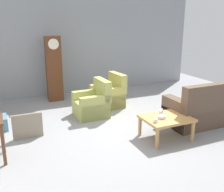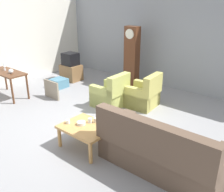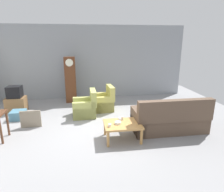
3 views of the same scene
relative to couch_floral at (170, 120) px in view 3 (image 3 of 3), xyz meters
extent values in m
plane|color=gray|center=(-1.99, 0.40, -0.36)|extent=(10.40, 10.40, 0.00)
cube|color=gray|center=(-1.99, 4.00, 1.24)|extent=(8.40, 0.16, 3.20)
cube|color=brown|center=(0.00, 0.07, -0.14)|extent=(2.10, 0.84, 0.44)
cube|color=brown|center=(0.00, -0.29, 0.38)|extent=(2.10, 0.20, 0.60)
cube|color=brown|center=(0.93, 0.07, -0.02)|extent=(0.24, 0.84, 0.68)
cube|color=brown|center=(-0.93, 0.06, -0.02)|extent=(0.24, 0.84, 0.68)
cube|color=brown|center=(0.48, 0.12, 0.26)|extent=(0.38, 0.18, 0.36)
cube|color=#9E8966|center=(0.00, 0.12, 0.26)|extent=(0.37, 0.14, 0.36)
cube|color=#C6B284|center=(-0.48, 0.11, 0.26)|extent=(0.37, 0.14, 0.36)
cube|color=tan|center=(-2.42, 1.56, -0.16)|extent=(0.77, 0.77, 0.40)
cube|color=tan|center=(-2.10, 1.57, 0.30)|extent=(0.19, 0.76, 0.52)
cube|color=tan|center=(-2.43, 1.86, -0.06)|extent=(0.76, 0.17, 0.60)
cube|color=tan|center=(-2.42, 1.26, -0.06)|extent=(0.76, 0.17, 0.60)
cube|color=tan|center=(-1.74, 2.08, -0.16)|extent=(0.82, 0.82, 0.40)
cube|color=tan|center=(-1.43, 2.11, 0.30)|extent=(0.25, 0.77, 0.52)
cube|color=tan|center=(-1.77, 2.38, -0.06)|extent=(0.77, 0.23, 0.60)
cube|color=tan|center=(-1.72, 1.78, -0.06)|extent=(0.77, 0.23, 0.60)
cube|color=tan|center=(-1.44, -0.26, 0.08)|extent=(0.96, 0.76, 0.05)
cylinder|color=tan|center=(-1.86, -0.59, -0.15)|extent=(0.07, 0.07, 0.41)
cylinder|color=tan|center=(-1.02, -0.59, -0.15)|extent=(0.07, 0.07, 0.41)
cylinder|color=tan|center=(-1.86, 0.06, -0.15)|extent=(0.07, 0.07, 0.41)
cylinder|color=tan|center=(-1.02, 0.06, -0.15)|extent=(0.07, 0.07, 0.41)
cylinder|color=#56331E|center=(-4.51, -0.04, 0.00)|extent=(0.06, 0.06, 0.72)
cylinder|color=#56331E|center=(-4.51, 0.43, 0.00)|extent=(0.06, 0.06, 0.72)
cube|color=#562D19|center=(-2.94, 3.28, 0.60)|extent=(0.44, 0.28, 1.91)
cylinder|color=silver|center=(-2.94, 3.13, 1.34)|extent=(0.30, 0.02, 0.30)
cube|color=brown|center=(-4.90, 2.41, -0.09)|extent=(0.68, 0.52, 0.54)
cube|color=black|center=(-4.90, 2.41, 0.39)|extent=(0.48, 0.44, 0.42)
cube|color=gray|center=(-4.03, 0.89, -0.09)|extent=(0.60, 0.05, 0.52)
cube|color=teal|center=(-4.61, 1.62, -0.21)|extent=(0.45, 0.47, 0.29)
cylinder|color=white|center=(-1.80, -0.41, 0.14)|extent=(0.08, 0.08, 0.07)
cylinder|color=silver|center=(-1.49, -0.11, 0.15)|extent=(0.08, 0.08, 0.10)
cylinder|color=beige|center=(-1.41, -0.03, 0.15)|extent=(0.07, 0.07, 0.10)
cylinder|color=white|center=(-1.57, -0.27, 0.13)|extent=(0.17, 0.17, 0.06)
camera|label=1|loc=(-4.45, -4.31, 2.00)|focal=41.66mm
camera|label=2|loc=(1.71, -3.25, 2.44)|focal=40.86mm
camera|label=3|loc=(-2.40, -4.86, 2.18)|focal=31.20mm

